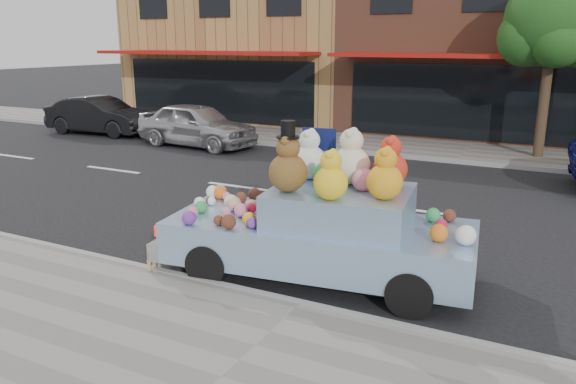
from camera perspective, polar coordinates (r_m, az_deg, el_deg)
The scene contains 11 objects.
ground at distance 11.72m, azimuth 12.06°, elevation -1.75°, with size 120.00×120.00×0.00m, color black.
near_sidewalk at distance 6.14m, azimuth -4.97°, elevation -17.11°, with size 60.00×3.00×0.12m, color gray.
far_sidewalk at distance 17.91m, azimuth 17.61°, elevation 3.87°, with size 60.00×3.00×0.12m, color gray.
near_kerb at distance 7.29m, azimuth 1.39°, elevation -11.51°, with size 60.00×0.12×0.13m, color gray.
far_kerb at distance 16.45m, azimuth 16.71°, elevation 3.02°, with size 60.00×0.12×0.13m, color gray.
storefront_left at distance 26.20m, azimuth -2.29°, elevation 15.78°, with size 10.00×9.80×7.30m.
storefront_mid at distance 23.03m, azimuth 20.79°, elevation 14.95°, with size 10.00×9.80×7.30m.
street_tree at distance 17.45m, azimuth 25.40°, elevation 14.90°, with size 3.00×2.70×5.22m.
car_silver at distance 18.50m, azimuth -9.27°, elevation 6.76°, with size 1.67×4.15×1.41m, color #ACABB0.
car_dark at distance 21.87m, azimuth -18.56°, elevation 7.37°, with size 1.44×4.13×1.36m, color black.
art_car at distance 7.99m, azimuth 3.46°, elevation -3.27°, with size 4.67×2.31×2.32m.
Camera 1 is at (2.81, -10.88, 3.33)m, focal length 35.00 mm.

